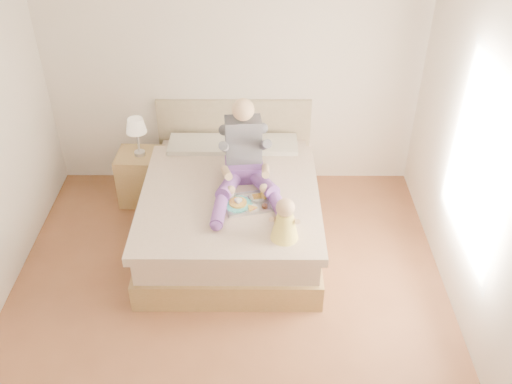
{
  "coord_description": "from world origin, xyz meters",
  "views": [
    {
      "loc": [
        0.27,
        -3.5,
        3.79
      ],
      "look_at": [
        0.25,
        0.77,
        0.71
      ],
      "focal_mm": 40.0,
      "sensor_mm": 36.0,
      "label": 1
    }
  ],
  "objects_px": {
    "bed": "(231,206)",
    "tray": "(247,202)",
    "adult": "(245,162)",
    "nightstand": "(142,177)",
    "baby": "(285,222)"
  },
  "relations": [
    {
      "from": "nightstand",
      "to": "adult",
      "type": "height_order",
      "value": "adult"
    },
    {
      "from": "nightstand",
      "to": "tray",
      "type": "height_order",
      "value": "tray"
    },
    {
      "from": "baby",
      "to": "tray",
      "type": "bearing_deg",
      "value": 133.27
    },
    {
      "from": "bed",
      "to": "adult",
      "type": "xyz_separation_m",
      "value": [
        0.14,
        -0.03,
        0.55
      ]
    },
    {
      "from": "adult",
      "to": "nightstand",
      "type": "bearing_deg",
      "value": 147.15
    },
    {
      "from": "bed",
      "to": "adult",
      "type": "relative_size",
      "value": 2.05
    },
    {
      "from": "nightstand",
      "to": "tray",
      "type": "relative_size",
      "value": 1.19
    },
    {
      "from": "tray",
      "to": "nightstand",
      "type": "bearing_deg",
      "value": 127.82
    },
    {
      "from": "nightstand",
      "to": "baby",
      "type": "xyz_separation_m",
      "value": [
        1.5,
        -1.38,
        0.48
      ]
    },
    {
      "from": "bed",
      "to": "nightstand",
      "type": "distance_m",
      "value": 1.14
    },
    {
      "from": "nightstand",
      "to": "adult",
      "type": "xyz_separation_m",
      "value": [
        1.14,
        -0.59,
        0.57
      ]
    },
    {
      "from": "nightstand",
      "to": "adult",
      "type": "relative_size",
      "value": 0.55
    },
    {
      "from": "adult",
      "to": "tray",
      "type": "height_order",
      "value": "adult"
    },
    {
      "from": "adult",
      "to": "baby",
      "type": "height_order",
      "value": "adult"
    },
    {
      "from": "bed",
      "to": "tray",
      "type": "height_order",
      "value": "bed"
    }
  ]
}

